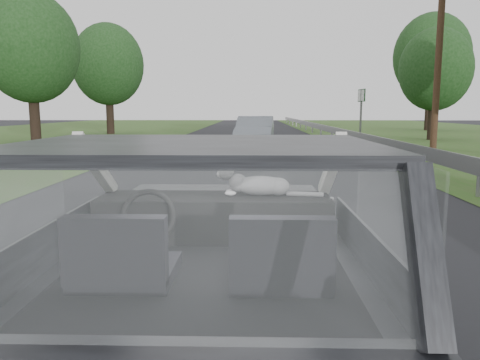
# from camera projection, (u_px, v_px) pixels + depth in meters

# --- Properties ---
(subject_car) EXTENTS (1.80, 4.00, 1.45)m
(subject_car) POSITION_uv_depth(u_px,v_px,m) (206.00, 264.00, 2.65)
(subject_car) COLOR black
(subject_car) RESTS_ON ground
(dashboard) EXTENTS (1.58, 0.45, 0.30)m
(dashboard) POSITION_uv_depth(u_px,v_px,m) (215.00, 217.00, 3.25)
(dashboard) COLOR black
(dashboard) RESTS_ON subject_car
(driver_seat) EXTENTS (0.50, 0.72, 0.42)m
(driver_seat) POSITION_uv_depth(u_px,v_px,m) (121.00, 252.00, 2.35)
(driver_seat) COLOR black
(driver_seat) RESTS_ON subject_car
(passenger_seat) EXTENTS (0.50, 0.72, 0.42)m
(passenger_seat) POSITION_uv_depth(u_px,v_px,m) (280.00, 253.00, 2.33)
(passenger_seat) COLOR black
(passenger_seat) RESTS_ON subject_car
(steering_wheel) EXTENTS (0.36, 0.36, 0.04)m
(steering_wheel) POSITION_uv_depth(u_px,v_px,m) (148.00, 217.00, 2.96)
(steering_wheel) COLOR black
(steering_wheel) RESTS_ON dashboard
(cat) EXTENTS (0.53, 0.19, 0.24)m
(cat) POSITION_uv_depth(u_px,v_px,m) (260.00, 184.00, 3.24)
(cat) COLOR gray
(cat) RESTS_ON dashboard
(guardrail) EXTENTS (0.05, 90.00, 0.32)m
(guardrail) POSITION_uv_depth(u_px,v_px,m) (404.00, 148.00, 12.45)
(guardrail) COLOR gray
(guardrail) RESTS_ON ground
(other_car) EXTENTS (1.88, 4.16, 1.34)m
(other_car) POSITION_uv_depth(u_px,v_px,m) (255.00, 133.00, 18.82)
(other_car) COLOR #959FAD
(other_car) RESTS_ON ground
(highway_sign) EXTENTS (0.21, 1.05, 2.61)m
(highway_sign) POSITION_uv_depth(u_px,v_px,m) (361.00, 115.00, 23.53)
(highway_sign) COLOR #14431B
(highway_sign) RESTS_ON ground
(utility_pole) EXTENTS (0.26, 0.26, 7.79)m
(utility_pole) POSITION_uv_depth(u_px,v_px,m) (439.00, 49.00, 17.81)
(utility_pole) COLOR #543424
(utility_pole) RESTS_ON ground
(tree_2) EXTENTS (3.95, 3.95, 5.66)m
(tree_2) POSITION_uv_depth(u_px,v_px,m) (435.00, 86.00, 24.50)
(tree_2) COLOR black
(tree_2) RESTS_ON ground
(tree_3) EXTENTS (6.64, 6.64, 8.63)m
(tree_3) POSITION_uv_depth(u_px,v_px,m) (431.00, 74.00, 35.84)
(tree_3) COLOR black
(tree_3) RESTS_ON ground
(tree_5) EXTENTS (5.34, 5.34, 7.04)m
(tree_5) POSITION_uv_depth(u_px,v_px,m) (32.00, 70.00, 22.78)
(tree_5) COLOR black
(tree_5) RESTS_ON ground
(tree_6) EXTENTS (5.38, 5.38, 6.93)m
(tree_6) POSITION_uv_depth(u_px,v_px,m) (109.00, 81.00, 30.46)
(tree_6) COLOR black
(tree_6) RESTS_ON ground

